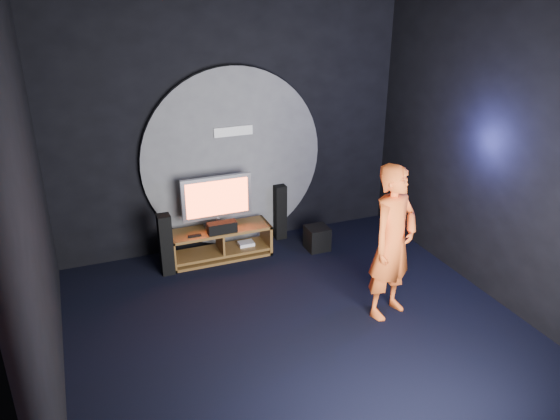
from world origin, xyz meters
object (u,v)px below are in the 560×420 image
Objects in this scene: tower_speaker_right at (280,212)px; subwoofer at (317,238)px; tv at (217,200)px; player at (393,242)px; tower_speaker_left at (166,245)px; media_console at (221,245)px.

subwoofer is (0.36, -0.57, -0.25)m from tower_speaker_right.
tv is 1.58m from subwoofer.
tower_speaker_right is 2.44m from player.
tower_speaker_left is at bearing -165.66° from tower_speaker_right.
tower_speaker_left is at bearing 177.20° from subwoofer.
tv is 2.57m from player.
subwoofer is 0.19× the size of player.
media_console is 2.62m from player.
media_console is at bearing 104.48° from player.
player is (1.45, -2.05, 0.72)m from media_console.
subwoofer is at bearing 71.62° from player.
tower_speaker_right is (1.80, 0.46, 0.00)m from tower_speaker_left.
subwoofer is at bearing -57.26° from tower_speaker_right.
tv is (-0.01, 0.07, 0.66)m from media_console.
tower_speaker_right is at bearing 122.74° from subwoofer.
tower_speaker_right is 0.72m from subwoofer.
tower_speaker_left is (-0.79, -0.16, 0.23)m from media_console.
subwoofer is (1.38, -0.27, -0.02)m from media_console.
media_console is 1.08m from tower_speaker_right.
tower_speaker_right is at bearing 12.86° from tv.
media_console is 0.67m from tv.
media_console is at bearing 169.06° from subwoofer.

